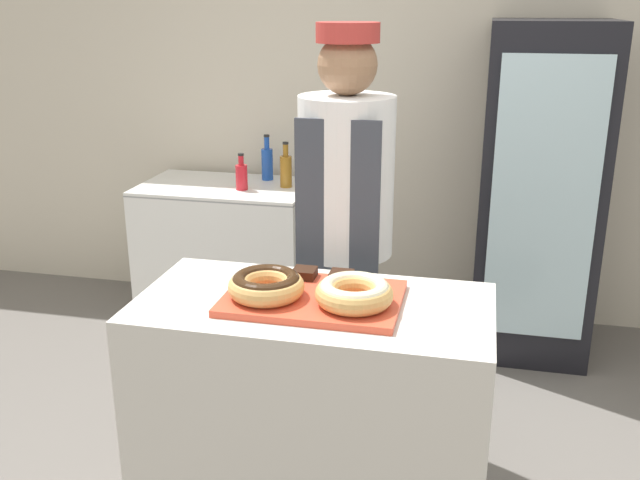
{
  "coord_description": "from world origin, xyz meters",
  "views": [
    {
      "loc": [
        0.5,
        -2.08,
        1.85
      ],
      "look_at": [
        0.0,
        0.1,
        1.1
      ],
      "focal_mm": 40.0,
      "sensor_mm": 36.0,
      "label": 1
    }
  ],
  "objects_px": {
    "brownie_back_left": "(305,273)",
    "bottle_blue": "(267,162)",
    "bottle_amber": "(286,170)",
    "brownie_back_right": "(341,276)",
    "bottle_red": "(242,176)",
    "chest_freezer": "(228,251)",
    "beverage_fridge": "(539,193)",
    "baker_person": "(345,234)",
    "donut_light_glaze": "(354,292)",
    "serving_tray": "(313,298)",
    "donut_chocolate_glaze": "(266,284)"
  },
  "relations": [
    {
      "from": "bottle_amber",
      "to": "donut_light_glaze",
      "type": "bearing_deg",
      "value": -68.23
    },
    {
      "from": "serving_tray",
      "to": "brownie_back_left",
      "type": "bearing_deg",
      "value": 114.31
    },
    {
      "from": "brownie_back_right",
      "to": "chest_freezer",
      "type": "bearing_deg",
      "value": 122.32
    },
    {
      "from": "bottle_amber",
      "to": "brownie_back_right",
      "type": "bearing_deg",
      "value": -68.3
    },
    {
      "from": "serving_tray",
      "to": "beverage_fridge",
      "type": "relative_size",
      "value": 0.32
    },
    {
      "from": "brownie_back_left",
      "to": "beverage_fridge",
      "type": "height_order",
      "value": "beverage_fridge"
    },
    {
      "from": "beverage_fridge",
      "to": "brownie_back_right",
      "type": "bearing_deg",
      "value": -115.16
    },
    {
      "from": "bottle_red",
      "to": "bottle_amber",
      "type": "bearing_deg",
      "value": 26.8
    },
    {
      "from": "brownie_back_left",
      "to": "beverage_fridge",
      "type": "bearing_deg",
      "value": 61.15
    },
    {
      "from": "beverage_fridge",
      "to": "chest_freezer",
      "type": "xyz_separation_m",
      "value": [
        -1.76,
        0.01,
        -0.47
      ]
    },
    {
      "from": "brownie_back_left",
      "to": "bottle_amber",
      "type": "bearing_deg",
      "value": 107.67
    },
    {
      "from": "brownie_back_right",
      "to": "bottle_blue",
      "type": "distance_m",
      "value": 1.96
    },
    {
      "from": "brownie_back_left",
      "to": "bottle_blue",
      "type": "relative_size",
      "value": 0.29
    },
    {
      "from": "serving_tray",
      "to": "donut_chocolate_glaze",
      "type": "bearing_deg",
      "value": -161.38
    },
    {
      "from": "brownie_back_left",
      "to": "bottle_amber",
      "type": "relative_size",
      "value": 0.3
    },
    {
      "from": "beverage_fridge",
      "to": "bottle_blue",
      "type": "xyz_separation_m",
      "value": [
        -1.56,
        0.19,
        0.05
      ]
    },
    {
      "from": "beverage_fridge",
      "to": "brownie_back_left",
      "type": "bearing_deg",
      "value": -118.85
    },
    {
      "from": "chest_freezer",
      "to": "bottle_amber",
      "type": "relative_size",
      "value": 3.77
    },
    {
      "from": "donut_light_glaze",
      "to": "baker_person",
      "type": "height_order",
      "value": "baker_person"
    },
    {
      "from": "bottle_amber",
      "to": "bottle_blue",
      "type": "xyz_separation_m",
      "value": [
        -0.16,
        0.15,
        0.0
      ]
    },
    {
      "from": "brownie_back_right",
      "to": "chest_freezer",
      "type": "xyz_separation_m",
      "value": [
        -1.01,
        1.6,
        -0.54
      ]
    },
    {
      "from": "chest_freezer",
      "to": "bottle_red",
      "type": "xyz_separation_m",
      "value": [
        0.13,
        -0.08,
        0.49
      ]
    },
    {
      "from": "beverage_fridge",
      "to": "bottle_red",
      "type": "xyz_separation_m",
      "value": [
        -1.63,
        -0.08,
        0.03
      ]
    },
    {
      "from": "chest_freezer",
      "to": "bottle_red",
      "type": "relative_size",
      "value": 4.72
    },
    {
      "from": "brownie_back_left",
      "to": "chest_freezer",
      "type": "distance_m",
      "value": 1.91
    },
    {
      "from": "chest_freezer",
      "to": "bottle_red",
      "type": "bearing_deg",
      "value": -31.78
    },
    {
      "from": "donut_light_glaze",
      "to": "bottle_amber",
      "type": "xyz_separation_m",
      "value": [
        -0.73,
        1.83,
        -0.05
      ]
    },
    {
      "from": "chest_freezer",
      "to": "baker_person",
      "type": "bearing_deg",
      "value": -49.63
    },
    {
      "from": "beverage_fridge",
      "to": "bottle_blue",
      "type": "bearing_deg",
      "value": 173.13
    },
    {
      "from": "brownie_back_right",
      "to": "bottle_blue",
      "type": "relative_size",
      "value": 0.29
    },
    {
      "from": "brownie_back_right",
      "to": "bottle_red",
      "type": "relative_size",
      "value": 0.37
    },
    {
      "from": "brownie_back_left",
      "to": "serving_tray",
      "type": "bearing_deg",
      "value": -65.69
    },
    {
      "from": "donut_light_glaze",
      "to": "bottle_red",
      "type": "distance_m",
      "value": 1.96
    },
    {
      "from": "donut_chocolate_glaze",
      "to": "bottle_red",
      "type": "xyz_separation_m",
      "value": [
        -0.67,
        1.71,
        -0.08
      ]
    },
    {
      "from": "brownie_back_left",
      "to": "chest_freezer",
      "type": "relative_size",
      "value": 0.08
    },
    {
      "from": "baker_person",
      "to": "bottle_red",
      "type": "height_order",
      "value": "baker_person"
    },
    {
      "from": "brownie_back_right",
      "to": "baker_person",
      "type": "relative_size",
      "value": 0.04
    },
    {
      "from": "bottle_amber",
      "to": "bottle_blue",
      "type": "relative_size",
      "value": 0.97
    },
    {
      "from": "baker_person",
      "to": "bottle_blue",
      "type": "xyz_separation_m",
      "value": [
        -0.72,
        1.27,
        -0.01
      ]
    },
    {
      "from": "donut_light_glaze",
      "to": "brownie_back_left",
      "type": "bearing_deg",
      "value": 137.41
    },
    {
      "from": "serving_tray",
      "to": "donut_light_glaze",
      "type": "bearing_deg",
      "value": -18.62
    },
    {
      "from": "bottle_blue",
      "to": "bottle_amber",
      "type": "bearing_deg",
      "value": -43.23
    },
    {
      "from": "brownie_back_right",
      "to": "beverage_fridge",
      "type": "bearing_deg",
      "value": 64.84
    },
    {
      "from": "brownie_back_right",
      "to": "chest_freezer",
      "type": "height_order",
      "value": "brownie_back_right"
    },
    {
      "from": "serving_tray",
      "to": "bottle_blue",
      "type": "relative_size",
      "value": 2.1
    },
    {
      "from": "bottle_blue",
      "to": "baker_person",
      "type": "bearing_deg",
      "value": -60.41
    },
    {
      "from": "brownie_back_right",
      "to": "bottle_amber",
      "type": "bearing_deg",
      "value": 111.7
    },
    {
      "from": "chest_freezer",
      "to": "bottle_blue",
      "type": "distance_m",
      "value": 0.58
    },
    {
      "from": "bottle_amber",
      "to": "donut_chocolate_glaze",
      "type": "bearing_deg",
      "value": -76.41
    },
    {
      "from": "bottle_amber",
      "to": "bottle_red",
      "type": "relative_size",
      "value": 1.25
    }
  ]
}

